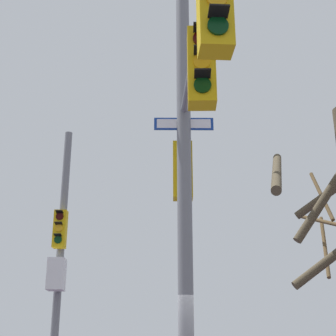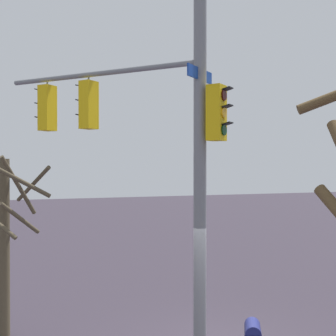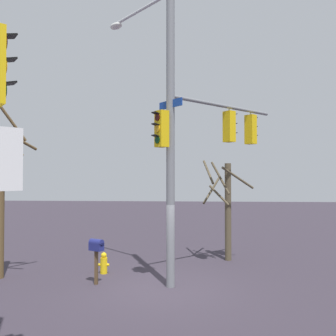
# 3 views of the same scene
# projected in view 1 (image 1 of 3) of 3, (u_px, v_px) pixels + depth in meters

# --- Properties ---
(main_signal_pole_assembly) EXTENTS (6.16, 4.13, 9.62)m
(main_signal_pole_assembly) POSITION_uv_depth(u_px,v_px,m) (197.00, 124.00, 8.44)
(main_signal_pole_assembly) COLOR slate
(main_signal_pole_assembly) RESTS_ON ground
(secondary_pole_assembly) EXTENTS (0.77, 0.77, 8.09)m
(secondary_pole_assembly) POSITION_uv_depth(u_px,v_px,m) (59.00, 260.00, 14.50)
(secondary_pole_assembly) COLOR slate
(secondary_pole_assembly) RESTS_ON ground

